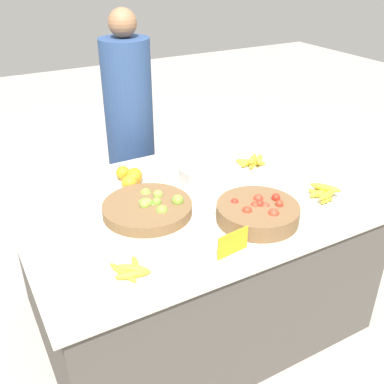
{
  "coord_description": "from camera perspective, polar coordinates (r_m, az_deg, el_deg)",
  "views": [
    {
      "loc": [
        -0.93,
        -1.67,
        1.84
      ],
      "look_at": [
        0.0,
        0.0,
        0.78
      ],
      "focal_mm": 42.0,
      "sensor_mm": 36.0,
      "label": 1
    }
  ],
  "objects": [
    {
      "name": "price_sign",
      "position": [
        1.82,
        5.21,
        -6.46
      ],
      "size": [
        0.15,
        0.02,
        0.1
      ],
      "rotation": [
        0.0,
        0.0,
        0.12
      ],
      "color": "orange",
      "rests_on": "market_table"
    },
    {
      "name": "banana_bunch_front_right",
      "position": [
        1.75,
        -7.82,
        -9.83
      ],
      "size": [
        0.14,
        0.16,
        0.03
      ],
      "color": "yellow",
      "rests_on": "market_table"
    },
    {
      "name": "market_table",
      "position": [
        2.41,
        0.0,
        -8.68
      ],
      "size": [
        1.66,
        1.19,
        0.73
      ],
      "color": "#4C4742",
      "rests_on": "ground_plane"
    },
    {
      "name": "tomato_basket",
      "position": [
        2.06,
        8.33,
        -2.58
      ],
      "size": [
        0.38,
        0.38,
        0.11
      ],
      "color": "brown",
      "rests_on": "market_table"
    },
    {
      "name": "ground_plane",
      "position": [
        2.65,
        0.0,
        -14.98
      ],
      "size": [
        12.0,
        12.0,
        0.0
      ],
      "primitive_type": "plane",
      "color": "#ADA599"
    },
    {
      "name": "vendor_person",
      "position": [
        3.04,
        -7.79,
        6.7
      ],
      "size": [
        0.31,
        0.31,
        1.52
      ],
      "color": "navy",
      "rests_on": "ground_plane"
    },
    {
      "name": "banana_bunch_middle_left",
      "position": [
        2.58,
        7.62,
        3.86
      ],
      "size": [
        0.17,
        0.16,
        0.06
      ],
      "color": "yellow",
      "rests_on": "market_table"
    },
    {
      "name": "orange_pile",
      "position": [
        2.36,
        -7.79,
        1.86
      ],
      "size": [
        0.14,
        0.21,
        0.08
      ],
      "color": "orange",
      "rests_on": "market_table"
    },
    {
      "name": "lime_bowl",
      "position": [
        2.11,
        -5.61,
        -1.98
      ],
      "size": [
        0.42,
        0.42,
        0.09
      ],
      "color": "brown",
      "rests_on": "market_table"
    },
    {
      "name": "banana_bunch_front_left",
      "position": [
        2.32,
        16.43,
        -0.16
      ],
      "size": [
        0.16,
        0.17,
        0.06
      ],
      "color": "yellow",
      "rests_on": "market_table"
    },
    {
      "name": "metal_bowl",
      "position": [
        2.38,
        1.93,
        2.5
      ],
      "size": [
        0.31,
        0.31,
        0.09
      ],
      "color": "#B7B7BF",
      "rests_on": "market_table"
    }
  ]
}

